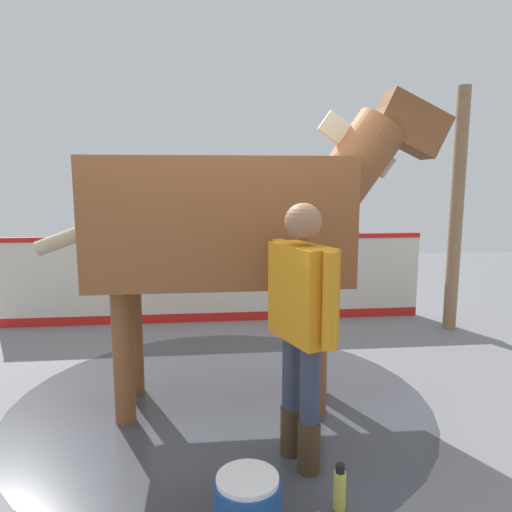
% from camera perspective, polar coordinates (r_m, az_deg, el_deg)
% --- Properties ---
extents(ground_plane, '(16.00, 16.00, 0.02)m').
position_cam_1_polar(ground_plane, '(4.24, -4.05, -17.69)').
color(ground_plane, gray).
extents(wet_patch, '(3.54, 3.54, 0.00)m').
position_cam_1_polar(wet_patch, '(4.34, -4.06, -16.79)').
color(wet_patch, '#42444C').
rests_on(wet_patch, ground).
extents(barrier_wall, '(0.10, 5.61, 1.17)m').
position_cam_1_polar(barrier_wall, '(6.45, -4.85, -3.05)').
color(barrier_wall, silver).
rests_on(barrier_wall, ground).
extents(roof_post_near, '(0.16, 0.16, 3.00)m').
position_cam_1_polar(roof_post_near, '(6.45, 22.70, 4.87)').
color(roof_post_near, olive).
rests_on(roof_post_near, ground).
extents(horse, '(0.99, 3.35, 2.62)m').
position_cam_1_polar(horse, '(3.93, -2.71, 4.34)').
color(horse, brown).
rests_on(horse, ground).
extents(handler, '(0.66, 0.39, 1.75)m').
position_cam_1_polar(handler, '(3.13, 5.43, -7.16)').
color(handler, '#47331E').
rests_on(handler, ground).
extents(wash_bucket, '(0.37, 0.37, 0.30)m').
position_cam_1_polar(wash_bucket, '(2.95, -1.01, -27.21)').
color(wash_bucket, '#1E478C').
rests_on(wash_bucket, ground).
extents(bottle_shampoo, '(0.07, 0.07, 0.28)m').
position_cam_1_polar(bottle_shampoo, '(3.13, 9.89, -25.54)').
color(bottle_shampoo, '#D8CC4C').
rests_on(bottle_shampoo, ground).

